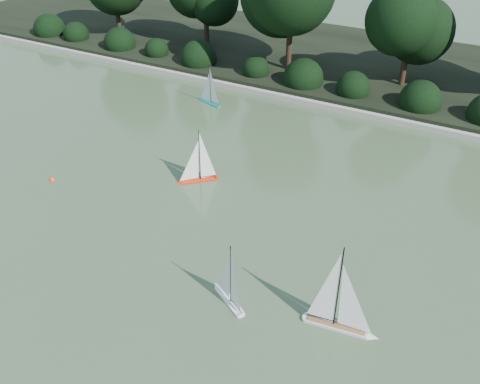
# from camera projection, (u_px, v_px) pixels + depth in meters

# --- Properties ---
(ground) EXTENTS (80.00, 80.00, 0.00)m
(ground) POSITION_uv_depth(u_px,v_px,m) (198.00, 285.00, 10.43)
(ground) COLOR #3C4F2F
(ground) RESTS_ON ground
(pond_coping) EXTENTS (40.00, 0.35, 0.18)m
(pond_coping) POSITION_uv_depth(u_px,v_px,m) (349.00, 110.00, 16.97)
(pond_coping) COLOR gray
(pond_coping) RESTS_ON ground
(far_bank) EXTENTS (40.00, 8.00, 0.30)m
(far_bank) POSITION_uv_depth(u_px,v_px,m) (384.00, 69.00, 19.87)
(far_bank) COLOR black
(far_bank) RESTS_ON ground
(tree_line) EXTENTS (26.31, 3.93, 4.39)m
(tree_line) POSITION_uv_depth(u_px,v_px,m) (421.00, 15.00, 16.86)
(tree_line) COLOR black
(tree_line) RESTS_ON ground
(shrub_hedge) EXTENTS (29.10, 1.10, 1.10)m
(shrub_hedge) POSITION_uv_depth(u_px,v_px,m) (359.00, 90.00, 17.44)
(shrub_hedge) COLOR black
(shrub_hedge) RESTS_ON ground
(sailboat_white_a) EXTENTS (0.98, 0.66, 1.45)m
(sailboat_white_a) POSITION_uv_depth(u_px,v_px,m) (227.00, 290.00, 10.00)
(sailboat_white_a) COLOR white
(sailboat_white_a) RESTS_ON ground
(sailboat_white_b) EXTENTS (1.40, 0.39, 1.90)m
(sailboat_white_b) POSITION_uv_depth(u_px,v_px,m) (344.00, 317.00, 9.34)
(sailboat_white_b) COLOR beige
(sailboat_white_b) RESTS_ON ground
(sailboat_orange) EXTENTS (0.91, 0.87, 1.53)m
(sailboat_orange) POSITION_uv_depth(u_px,v_px,m) (195.00, 173.00, 13.47)
(sailboat_orange) COLOR red
(sailboat_orange) RESTS_ON ground
(sailboat_teal) EXTENTS (1.03, 0.45, 1.42)m
(sailboat_teal) POSITION_uv_depth(u_px,v_px,m) (209.00, 96.00, 17.53)
(sailboat_teal) COLOR #0F7D7F
(sailboat_teal) RESTS_ON ground
(race_buoy) EXTENTS (0.16, 0.16, 0.16)m
(race_buoy) POSITION_uv_depth(u_px,v_px,m) (52.00, 180.00, 13.65)
(race_buoy) COLOR #FA400D
(race_buoy) RESTS_ON ground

